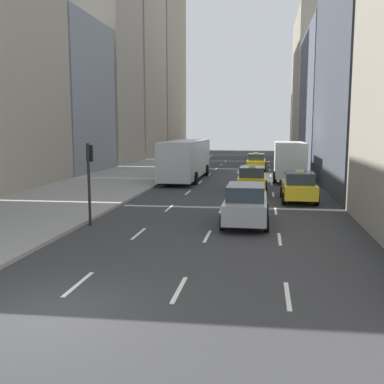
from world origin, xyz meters
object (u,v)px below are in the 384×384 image
object	(u,v)px
taxi_second	(299,186)
city_bus	(186,158)
traffic_light_pole	(89,170)
sedan_black_near	(246,204)
box_truck	(289,159)
taxi_lead	(252,179)
taxi_third	(256,162)

from	to	relation	value
taxi_second	city_bus	distance (m)	13.21
traffic_light_pole	sedan_black_near	bearing A→B (deg)	9.87
sedan_black_near	traffic_light_pole	size ratio (longest dim) A/B	1.31
box_truck	taxi_second	bearing A→B (deg)	-90.00
city_bus	box_truck	distance (m)	8.48
taxi_lead	box_truck	size ratio (longest dim) A/B	0.52
taxi_second	traffic_light_pole	bearing A→B (deg)	-139.76
sedan_black_near	city_bus	distance (m)	17.97
city_bus	traffic_light_pole	distance (m)	18.27
taxi_lead	taxi_third	world-z (taller)	same
city_bus	taxi_lead	bearing A→B (deg)	-50.26
taxi_third	city_bus	bearing A→B (deg)	-121.19
sedan_black_near	traffic_light_pole	distance (m)	7.01
city_bus	box_truck	size ratio (longest dim) A/B	1.38
taxi_third	sedan_black_near	size ratio (longest dim) A/B	0.94
taxi_third	sedan_black_near	bearing A→B (deg)	-90.00
sedan_black_near	box_truck	world-z (taller)	box_truck
taxi_third	traffic_light_pole	world-z (taller)	traffic_light_pole
city_bus	box_truck	world-z (taller)	city_bus
box_truck	city_bus	bearing A→B (deg)	-172.88
city_bus	taxi_third	bearing A→B (deg)	58.81
taxi_lead	box_truck	xyz separation A→B (m)	(2.80, 7.80, 0.83)
taxi_second	sedan_black_near	xyz separation A→B (m)	(-2.80, -6.91, 0.03)
sedan_black_near	taxi_lead	bearing A→B (deg)	90.00
city_bus	taxi_second	bearing A→B (deg)	-50.32
box_truck	taxi_third	bearing A→B (deg)	108.81
taxi_third	box_truck	distance (m)	8.72
taxi_second	taxi_third	distance (m)	19.61
taxi_third	box_truck	xyz separation A→B (m)	(2.80, -8.22, 0.83)
traffic_light_pole	taxi_third	bearing A→B (deg)	76.21
taxi_second	taxi_third	world-z (taller)	same
taxi_third	city_bus	size ratio (longest dim) A/B	0.38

